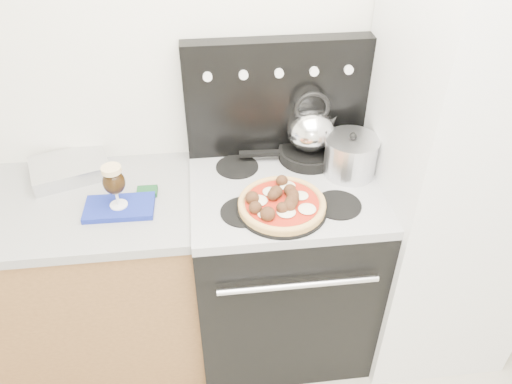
{
  "coord_description": "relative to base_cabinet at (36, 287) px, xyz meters",
  "views": [
    {
      "loc": [
        -0.22,
        -0.4,
        2.12
      ],
      "look_at": [
        -0.05,
        1.05,
        0.99
      ],
      "focal_mm": 35.0,
      "sensor_mm": 36.0,
      "label": 1
    }
  ],
  "objects": [
    {
      "name": "room_shell",
      "position": [
        1.02,
        -0.91,
        0.82
      ],
      "size": [
        3.52,
        3.01,
        2.52
      ],
      "color": "beige",
      "rests_on": "ground"
    },
    {
      "name": "base_cabinet",
      "position": [
        0.0,
        0.0,
        0.0
      ],
      "size": [
        1.45,
        0.6,
        0.86
      ],
      "primitive_type": "cube",
      "color": "brown",
      "rests_on": "ground"
    },
    {
      "name": "countertop",
      "position": [
        0.0,
        0.0,
        0.45
      ],
      "size": [
        1.48,
        0.63,
        0.04
      ],
      "primitive_type": "cube",
      "color": "#979797",
      "rests_on": "base_cabinet"
    },
    {
      "name": "stove_body",
      "position": [
        1.1,
        -0.02,
        0.01
      ],
      "size": [
        0.76,
        0.65,
        0.88
      ],
      "primitive_type": "cube",
      "color": "black",
      "rests_on": "ground"
    },
    {
      "name": "cooktop",
      "position": [
        1.1,
        -0.02,
        0.47
      ],
      "size": [
        0.76,
        0.65,
        0.04
      ],
      "primitive_type": "cube",
      "color": "#ADADB2",
      "rests_on": "stove_body"
    },
    {
      "name": "backguard",
      "position": [
        1.1,
        0.25,
        0.74
      ],
      "size": [
        0.76,
        0.08,
        0.5
      ],
      "primitive_type": "cube",
      "color": "black",
      "rests_on": "cooktop"
    },
    {
      "name": "fridge",
      "position": [
        1.8,
        -0.05,
        0.52
      ],
      "size": [
        0.64,
        0.68,
        1.9
      ],
      "primitive_type": "cube",
      "color": "silver",
      "rests_on": "ground"
    },
    {
      "name": "foil_sheet",
      "position": [
        0.23,
        0.18,
        0.5
      ],
      "size": [
        0.36,
        0.31,
        0.06
      ],
      "primitive_type": "cube",
      "rotation": [
        0.0,
        0.0,
        0.32
      ],
      "color": "white",
      "rests_on": "countertop"
    },
    {
      "name": "oven_mitt",
      "position": [
        0.45,
        -0.08,
        0.48
      ],
      "size": [
        0.26,
        0.16,
        0.02
      ],
      "primitive_type": "cube",
      "rotation": [
        0.0,
        0.0,
        -0.02
      ],
      "color": "navy",
      "rests_on": "countertop"
    },
    {
      "name": "beer_glass",
      "position": [
        0.45,
        -0.08,
        0.58
      ],
      "size": [
        0.09,
        0.09,
        0.18
      ],
      "primitive_type": null,
      "rotation": [
        0.0,
        0.0,
        -0.05
      ],
      "color": "black",
      "rests_on": "oven_mitt"
    },
    {
      "name": "pizza_pan",
      "position": [
        1.07,
        -0.17,
        0.5
      ],
      "size": [
        0.4,
        0.4,
        0.01
      ],
      "primitive_type": "cylinder",
      "rotation": [
        0.0,
        0.0,
        0.17
      ],
      "color": "black",
      "rests_on": "cooktop"
    },
    {
      "name": "pizza",
      "position": [
        1.07,
        -0.17,
        0.52
      ],
      "size": [
        0.36,
        0.36,
        0.05
      ],
      "primitive_type": null,
      "rotation": [
        0.0,
        0.0,
        0.11
      ],
      "color": "gold",
      "rests_on": "pizza_pan"
    },
    {
      "name": "skillet",
      "position": [
        1.24,
        0.16,
        0.51
      ],
      "size": [
        0.27,
        0.27,
        0.05
      ],
      "primitive_type": "cylinder",
      "rotation": [
        0.0,
        0.0,
        -0.05
      ],
      "color": "black",
      "rests_on": "cooktop"
    },
    {
      "name": "tea_kettle",
      "position": [
        1.24,
        0.16,
        0.65
      ],
      "size": [
        0.21,
        0.21,
        0.22
      ],
      "primitive_type": null,
      "rotation": [
        0.0,
        0.0,
        -0.02
      ],
      "color": "silver",
      "rests_on": "skillet"
    },
    {
      "name": "stock_pot",
      "position": [
        1.38,
        0.03,
        0.57
      ],
      "size": [
        0.23,
        0.23,
        0.15
      ],
      "primitive_type": "cylinder",
      "rotation": [
        0.0,
        0.0,
        0.1
      ],
      "color": "silver",
      "rests_on": "cooktop"
    }
  ]
}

